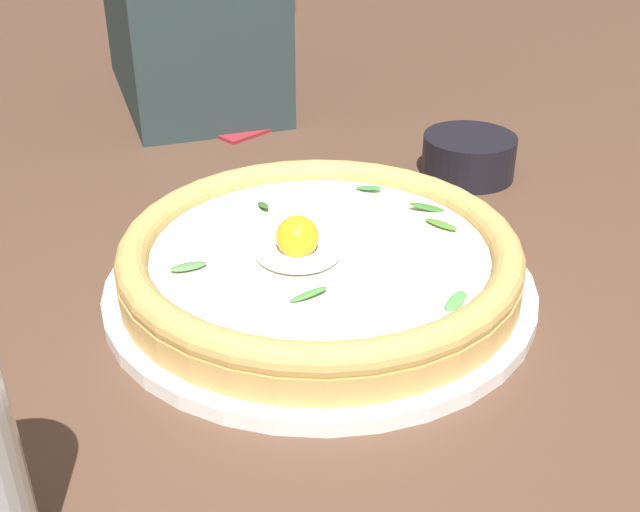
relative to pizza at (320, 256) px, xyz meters
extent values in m
cube|color=brown|center=(-0.04, -0.01, -0.05)|extent=(2.40, 2.40, 0.03)
cylinder|color=white|center=(0.00, 0.00, -0.03)|extent=(0.33, 0.33, 0.01)
cylinder|color=tan|center=(0.00, 0.00, -0.01)|extent=(0.31, 0.31, 0.02)
torus|color=tan|center=(0.00, 0.00, 0.01)|extent=(0.31, 0.31, 0.02)
cylinder|color=silver|center=(0.00, 0.00, 0.00)|extent=(0.26, 0.26, 0.00)
ellipsoid|color=white|center=(0.00, -0.02, 0.01)|extent=(0.07, 0.06, 0.01)
sphere|color=yellow|center=(0.00, -0.02, 0.02)|extent=(0.03, 0.03, 0.03)
ellipsoid|color=#376B2B|center=(-0.09, -0.01, 0.01)|extent=(0.02, 0.01, 0.01)
ellipsoid|color=#3C8B41|center=(-0.08, 0.08, 0.01)|extent=(0.02, 0.02, 0.01)
ellipsoid|color=#367328|center=(-0.03, 0.11, 0.01)|extent=(0.02, 0.03, 0.01)
ellipsoid|color=#4E9045|center=(0.06, -0.03, 0.01)|extent=(0.01, 0.03, 0.01)
ellipsoid|color=#4E9D48|center=(0.11, 0.05, 0.01)|extent=(0.02, 0.02, 0.01)
ellipsoid|color=#538732|center=(0.01, 0.10, 0.01)|extent=(0.03, 0.02, 0.00)
ellipsoid|color=#58884E|center=(-0.01, -0.10, 0.01)|extent=(0.01, 0.03, 0.00)
cylinder|color=black|center=(-0.14, 0.23, -0.01)|extent=(0.09, 0.09, 0.04)
cube|color=maroon|center=(-0.40, 0.05, -0.03)|extent=(0.16, 0.13, 0.01)
camera|label=1|loc=(0.48, -0.21, 0.30)|focal=44.30mm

